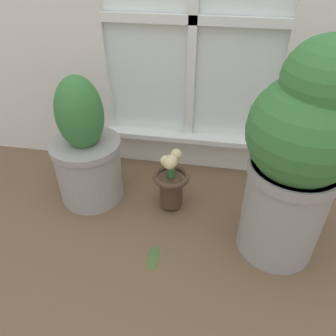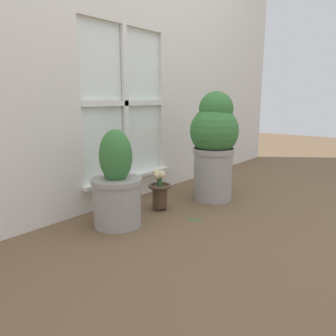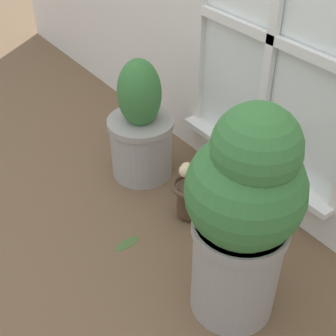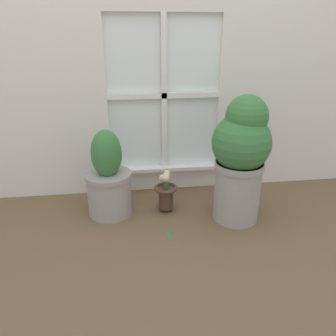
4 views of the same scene
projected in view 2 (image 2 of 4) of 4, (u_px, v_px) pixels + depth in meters
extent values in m
plane|color=brown|center=(204.00, 219.00, 1.95)|extent=(10.00, 10.00, 0.00)
cube|color=silver|center=(222.00, 39.00, 3.07)|extent=(1.83, 0.05, 2.50)
cube|color=silver|center=(126.00, 187.00, 2.33)|extent=(0.74, 0.05, 0.18)
cube|color=white|center=(123.00, 103.00, 2.22)|extent=(0.74, 0.02, 0.99)
cube|color=white|center=(125.00, 103.00, 2.20)|extent=(0.04, 0.02, 0.99)
cube|color=white|center=(125.00, 103.00, 2.20)|extent=(0.74, 0.02, 0.04)
cube|color=white|center=(130.00, 177.00, 2.29)|extent=(0.80, 0.06, 0.02)
cylinder|color=#9E9993|center=(117.00, 202.00, 1.84)|extent=(0.27, 0.27, 0.27)
cylinder|color=#9E9993|center=(117.00, 181.00, 1.81)|extent=(0.28, 0.28, 0.03)
cylinder|color=#38281E|center=(116.00, 179.00, 1.81)|extent=(0.25, 0.25, 0.01)
ellipsoid|color=#387538|center=(116.00, 156.00, 1.78)|extent=(0.18, 0.18, 0.29)
ellipsoid|color=#387538|center=(110.00, 164.00, 1.84)|extent=(0.11, 0.05, 0.17)
cylinder|color=#9E9993|center=(213.00, 174.00, 2.31)|extent=(0.27, 0.27, 0.37)
cylinder|color=#9E9993|center=(214.00, 151.00, 2.27)|extent=(0.29, 0.29, 0.04)
cylinder|color=#38281E|center=(214.00, 149.00, 2.27)|extent=(0.25, 0.25, 0.01)
sphere|color=#387538|center=(214.00, 131.00, 2.24)|extent=(0.34, 0.34, 0.34)
sphere|color=#387538|center=(216.00, 109.00, 2.23)|extent=(0.23, 0.23, 0.23)
ellipsoid|color=#387538|center=(207.00, 132.00, 2.34)|extent=(0.17, 0.11, 0.28)
sphere|color=#473323|center=(156.00, 207.00, 2.14)|extent=(0.02, 0.02, 0.02)
sphere|color=#473323|center=(159.00, 210.00, 2.09)|extent=(0.02, 0.02, 0.02)
sphere|color=#473323|center=(165.00, 207.00, 2.13)|extent=(0.02, 0.02, 0.02)
cylinder|color=#473323|center=(160.00, 196.00, 2.10)|extent=(0.09, 0.09, 0.14)
torus|color=#473323|center=(160.00, 186.00, 2.09)|extent=(0.15, 0.15, 0.02)
cylinder|color=#386633|center=(160.00, 180.00, 2.08)|extent=(0.03, 0.03, 0.08)
sphere|color=beige|center=(160.00, 175.00, 2.07)|extent=(0.05, 0.05, 0.05)
sphere|color=beige|center=(156.00, 172.00, 2.11)|extent=(0.04, 0.04, 0.04)
sphere|color=beige|center=(157.00, 176.00, 2.06)|extent=(0.04, 0.04, 0.04)
sphere|color=beige|center=(162.00, 174.00, 2.06)|extent=(0.05, 0.05, 0.05)
ellipsoid|color=#476633|center=(194.00, 219.00, 1.94)|extent=(0.05, 0.11, 0.01)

